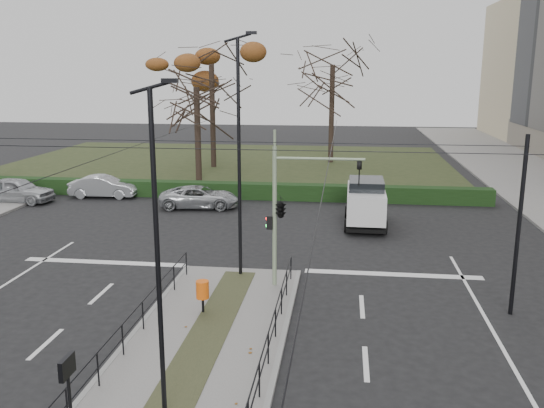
{
  "coord_description": "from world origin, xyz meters",
  "views": [
    {
      "loc": [
        3.93,
        -16.74,
        7.89
      ],
      "look_at": [
        0.76,
        8.48,
        2.03
      ],
      "focal_mm": 38.0,
      "sensor_mm": 36.0,
      "label": 1
    }
  ],
  "objects_px": {
    "traffic_light": "(283,206)",
    "white_van": "(366,202)",
    "litter_bin": "(203,290)",
    "info_panel": "(68,378)",
    "rust_tree": "(211,64)",
    "bare_tree_center": "(333,72)",
    "bare_tree_near": "(197,94)",
    "parked_car_first": "(17,190)",
    "parked_car_fourth": "(200,197)",
    "parked_car_second": "(104,187)",
    "streetlamp_median_far": "(240,156)",
    "streetlamp_median_near": "(158,259)"
  },
  "relations": [
    {
      "from": "traffic_light",
      "to": "streetlamp_median_far",
      "type": "distance_m",
      "value": 2.58
    },
    {
      "from": "bare_tree_center",
      "to": "bare_tree_near",
      "type": "relative_size",
      "value": 1.24
    },
    {
      "from": "streetlamp_median_far",
      "to": "white_van",
      "type": "distance_m",
      "value": 10.55
    },
    {
      "from": "info_panel",
      "to": "parked_car_second",
      "type": "relative_size",
      "value": 0.51
    },
    {
      "from": "streetlamp_median_near",
      "to": "parked_car_fourth",
      "type": "relative_size",
      "value": 1.64
    },
    {
      "from": "parked_car_second",
      "to": "litter_bin",
      "type": "bearing_deg",
      "value": -151.13
    },
    {
      "from": "white_van",
      "to": "parked_car_fourth",
      "type": "bearing_deg",
      "value": 163.54
    },
    {
      "from": "streetlamp_median_far",
      "to": "bare_tree_near",
      "type": "bearing_deg",
      "value": 108.9
    },
    {
      "from": "streetlamp_median_near",
      "to": "parked_car_fourth",
      "type": "bearing_deg",
      "value": 102.11
    },
    {
      "from": "parked_car_second",
      "to": "white_van",
      "type": "xyz_separation_m",
      "value": [
        16.43,
        -4.91,
        0.58
      ]
    },
    {
      "from": "parked_car_first",
      "to": "white_van",
      "type": "relative_size",
      "value": 0.98
    },
    {
      "from": "rust_tree",
      "to": "info_panel",
      "type": "bearing_deg",
      "value": -81.68
    },
    {
      "from": "parked_car_second",
      "to": "bare_tree_near",
      "type": "relative_size",
      "value": 0.48
    },
    {
      "from": "traffic_light",
      "to": "streetlamp_median_near",
      "type": "distance_m",
      "value": 9.05
    },
    {
      "from": "rust_tree",
      "to": "bare_tree_near",
      "type": "bearing_deg",
      "value": -86.29
    },
    {
      "from": "traffic_light",
      "to": "streetlamp_median_near",
      "type": "relative_size",
      "value": 0.68
    },
    {
      "from": "litter_bin",
      "to": "bare_tree_center",
      "type": "xyz_separation_m",
      "value": [
        3.32,
        33.28,
        6.93
      ]
    },
    {
      "from": "traffic_light",
      "to": "streetlamp_median_near",
      "type": "xyz_separation_m",
      "value": [
        -1.72,
        -8.85,
        0.87
      ]
    },
    {
      "from": "parked_car_first",
      "to": "bare_tree_center",
      "type": "bearing_deg",
      "value": -42.65
    },
    {
      "from": "info_panel",
      "to": "parked_car_second",
      "type": "distance_m",
      "value": 26.46
    },
    {
      "from": "streetlamp_median_near",
      "to": "litter_bin",
      "type": "bearing_deg",
      "value": 95.83
    },
    {
      "from": "streetlamp_median_near",
      "to": "bare_tree_near",
      "type": "bearing_deg",
      "value": 102.77
    },
    {
      "from": "streetlamp_median_far",
      "to": "parked_car_first",
      "type": "xyz_separation_m",
      "value": [
        -16.06,
        11.4,
        -4.02
      ]
    },
    {
      "from": "info_panel",
      "to": "rust_tree",
      "type": "xyz_separation_m",
      "value": [
        -5.38,
        36.81,
        6.66
      ]
    },
    {
      "from": "litter_bin",
      "to": "parked_car_first",
      "type": "relative_size",
      "value": 0.24
    },
    {
      "from": "litter_bin",
      "to": "info_panel",
      "type": "xyz_separation_m",
      "value": [
        -0.97,
        -7.29,
        0.91
      ]
    },
    {
      "from": "traffic_light",
      "to": "bare_tree_near",
      "type": "relative_size",
      "value": 0.58
    },
    {
      "from": "traffic_light",
      "to": "white_van",
      "type": "xyz_separation_m",
      "value": [
        3.33,
        9.52,
        -1.87
      ]
    },
    {
      "from": "white_van",
      "to": "bare_tree_near",
      "type": "relative_size",
      "value": 0.52
    },
    {
      "from": "white_van",
      "to": "bare_tree_near",
      "type": "height_order",
      "value": "bare_tree_near"
    },
    {
      "from": "traffic_light",
      "to": "rust_tree",
      "type": "bearing_deg",
      "value": 108.04
    },
    {
      "from": "info_panel",
      "to": "streetlamp_median_far",
      "type": "relative_size",
      "value": 0.24
    },
    {
      "from": "streetlamp_median_far",
      "to": "parked_car_second",
      "type": "distance_m",
      "value": 18.09
    },
    {
      "from": "parked_car_first",
      "to": "rust_tree",
      "type": "distance_m",
      "value": 18.65
    },
    {
      "from": "parked_car_first",
      "to": "parked_car_fourth",
      "type": "distance_m",
      "value": 11.54
    },
    {
      "from": "parked_car_first",
      "to": "rust_tree",
      "type": "bearing_deg",
      "value": -29.03
    },
    {
      "from": "rust_tree",
      "to": "bare_tree_center",
      "type": "xyz_separation_m",
      "value": [
        9.67,
        3.76,
        -0.63
      ]
    },
    {
      "from": "parked_car_second",
      "to": "streetlamp_median_far",
      "type": "bearing_deg",
      "value": -142.95
    },
    {
      "from": "bare_tree_center",
      "to": "litter_bin",
      "type": "bearing_deg",
      "value": -95.69
    },
    {
      "from": "streetlamp_median_far",
      "to": "bare_tree_center",
      "type": "relative_size",
      "value": 0.82
    },
    {
      "from": "litter_bin",
      "to": "white_van",
      "type": "distance_m",
      "value": 13.59
    },
    {
      "from": "streetlamp_median_far",
      "to": "info_panel",
      "type": "bearing_deg",
      "value": -98.04
    },
    {
      "from": "traffic_light",
      "to": "bare_tree_center",
      "type": "xyz_separation_m",
      "value": [
        0.98,
        30.45,
        4.71
      ]
    },
    {
      "from": "parked_car_second",
      "to": "parked_car_fourth",
      "type": "xyz_separation_m",
      "value": [
        6.83,
        -2.08,
        -0.06
      ]
    },
    {
      "from": "info_panel",
      "to": "parked_car_first",
      "type": "relative_size",
      "value": 0.47
    },
    {
      "from": "rust_tree",
      "to": "parked_car_second",
      "type": "bearing_deg",
      "value": -109.79
    },
    {
      "from": "parked_car_fourth",
      "to": "bare_tree_near",
      "type": "relative_size",
      "value": 0.52
    },
    {
      "from": "rust_tree",
      "to": "bare_tree_near",
      "type": "height_order",
      "value": "rust_tree"
    },
    {
      "from": "streetlamp_median_far",
      "to": "white_van",
      "type": "xyz_separation_m",
      "value": [
        5.07,
        8.56,
        -3.52
      ]
    },
    {
      "from": "bare_tree_near",
      "to": "parked_car_second",
      "type": "bearing_deg",
      "value": -131.09
    }
  ]
}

